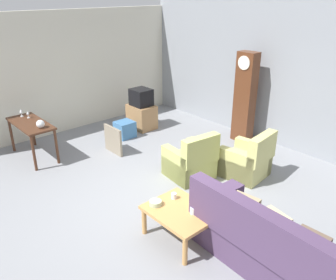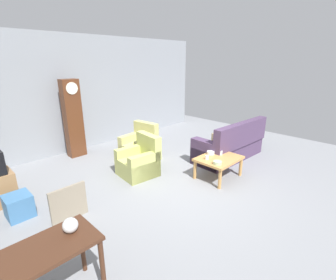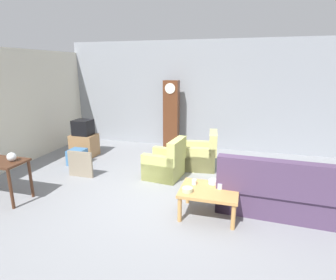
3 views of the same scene
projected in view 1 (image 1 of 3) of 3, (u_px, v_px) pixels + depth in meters
The scene contains 20 objects.
ground_plane at pixel (166, 203), 5.84m from camera, with size 10.40×10.40×0.00m, color gray.
garage_door_wall at pixel (292, 76), 7.40m from camera, with size 8.40×0.16×3.20m, color gray.
pegboard_wall_left at pixel (63, 73), 8.38m from camera, with size 0.12×6.40×2.88m, color beige.
couch_floral at pixel (268, 246), 4.34m from camera, with size 2.14×0.98×1.04m.
armchair_olive_near at pixel (191, 163), 6.54m from camera, with size 0.87×0.85×0.92m.
armchair_olive_far at pixel (247, 162), 6.57m from camera, with size 0.87×0.85×0.92m.
coffee_table_wood at pixel (181, 214), 4.88m from camera, with size 0.96×0.76×0.47m.
console_table_dark at pixel (31, 128), 7.19m from camera, with size 1.30×0.56×0.78m.
grandfather_clock at pixel (245, 98), 7.88m from camera, with size 0.44×0.30×2.06m.
tv_stand_cabinet at pixel (142, 117), 8.89m from camera, with size 0.68×0.52×0.61m, color #997047.
tv_crt at pixel (141, 97), 8.68m from camera, with size 0.48×0.44×0.42m, color black.
framed_picture_leaning at pixel (113, 140), 7.52m from camera, with size 0.60×0.05×0.60m, color gray.
storage_box_blue at pixel (125, 129), 8.37m from camera, with size 0.40×0.42×0.39m, color teal.
glass_dome_cloche at pixel (40, 124), 6.84m from camera, with size 0.16×0.16×0.16m, color silver.
cup_white_porcelain at pixel (174, 196), 5.10m from camera, with size 0.08×0.08×0.09m, color white.
cup_blue_rimmed at pixel (193, 210), 4.75m from camera, with size 0.08×0.08×0.10m, color silver.
bowl_white_stacked at pixel (195, 202), 4.96m from camera, with size 0.17×0.17×0.07m, color white.
bowl_shallow_green at pixel (155, 203), 4.95m from camera, with size 0.18×0.18×0.07m, color #B2C69E.
wine_glass_tall at pixel (21, 112), 7.42m from camera, with size 0.07×0.07×0.17m.
wine_glass_mid at pixel (28, 113), 7.35m from camera, with size 0.06×0.06×0.16m.
Camera 1 is at (3.70, -3.25, 3.31)m, focal length 37.19 mm.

